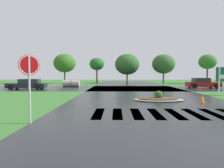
{
  "coord_description": "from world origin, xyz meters",
  "views": [
    {
      "loc": [
        -2.32,
        -4.43,
        1.89
      ],
      "look_at": [
        -2.62,
        11.42,
        1.1
      ],
      "focal_mm": 33.66,
      "sensor_mm": 36.0,
      "label": 1
    }
  ],
  "objects_px": {
    "median_island": "(158,99)",
    "car_blue_compact": "(28,84)",
    "stop_sign": "(29,73)",
    "traffic_cone": "(202,99)",
    "car_silver_hatch": "(202,83)",
    "drainage_pipe_stack": "(71,84)"
  },
  "relations": [
    {
      "from": "stop_sign",
      "to": "car_silver_hatch",
      "type": "xyz_separation_m",
      "value": [
        14.58,
        19.84,
        -1.31
      ]
    },
    {
      "from": "car_silver_hatch",
      "to": "stop_sign",
      "type": "bearing_deg",
      "value": -124.76
    },
    {
      "from": "traffic_cone",
      "to": "car_silver_hatch",
      "type": "bearing_deg",
      "value": 67.68
    },
    {
      "from": "car_blue_compact",
      "to": "traffic_cone",
      "type": "height_order",
      "value": "car_blue_compact"
    },
    {
      "from": "stop_sign",
      "to": "car_blue_compact",
      "type": "bearing_deg",
      "value": 90.04
    },
    {
      "from": "stop_sign",
      "to": "traffic_cone",
      "type": "bearing_deg",
      "value": 10.93
    },
    {
      "from": "median_island",
      "to": "car_silver_hatch",
      "type": "height_order",
      "value": "car_silver_hatch"
    },
    {
      "from": "median_island",
      "to": "car_silver_hatch",
      "type": "bearing_deg",
      "value": 57.08
    },
    {
      "from": "median_island",
      "to": "drainage_pipe_stack",
      "type": "distance_m",
      "value": 17.38
    },
    {
      "from": "median_island",
      "to": "traffic_cone",
      "type": "xyz_separation_m",
      "value": [
        2.67,
        -0.94,
        0.11
      ]
    },
    {
      "from": "car_silver_hatch",
      "to": "drainage_pipe_stack",
      "type": "height_order",
      "value": "car_silver_hatch"
    },
    {
      "from": "stop_sign",
      "to": "median_island",
      "type": "distance_m",
      "value": 9.54
    },
    {
      "from": "median_island",
      "to": "car_blue_compact",
      "type": "height_order",
      "value": "car_blue_compact"
    },
    {
      "from": "median_island",
      "to": "car_silver_hatch",
      "type": "xyz_separation_m",
      "value": [
        8.33,
        12.87,
        0.49
      ]
    },
    {
      "from": "traffic_cone",
      "to": "car_blue_compact",
      "type": "bearing_deg",
      "value": 145.12
    },
    {
      "from": "stop_sign",
      "to": "car_silver_hatch",
      "type": "height_order",
      "value": "stop_sign"
    },
    {
      "from": "car_silver_hatch",
      "to": "traffic_cone",
      "type": "height_order",
      "value": "car_silver_hatch"
    },
    {
      "from": "drainage_pipe_stack",
      "to": "traffic_cone",
      "type": "distance_m",
      "value": 19.67
    },
    {
      "from": "car_silver_hatch",
      "to": "traffic_cone",
      "type": "xyz_separation_m",
      "value": [
        -5.67,
        -13.81,
        -0.37
      ]
    },
    {
      "from": "car_silver_hatch",
      "to": "traffic_cone",
      "type": "relative_size",
      "value": 8.21
    },
    {
      "from": "traffic_cone",
      "to": "median_island",
      "type": "bearing_deg",
      "value": 160.61
    },
    {
      "from": "median_island",
      "to": "traffic_cone",
      "type": "height_order",
      "value": "median_island"
    }
  ]
}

